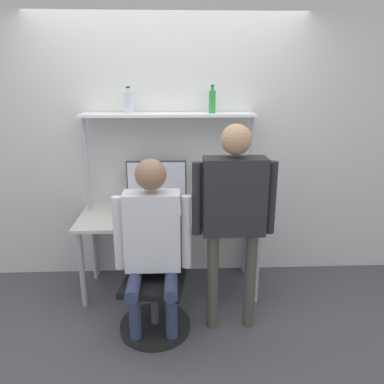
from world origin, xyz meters
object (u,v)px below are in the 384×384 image
Objects in this scene: cell_phone at (182,222)px; monitor at (157,181)px; bottle_clear at (129,102)px; person_seated at (152,235)px; bottle_green at (212,101)px; person_standing at (234,204)px; laptop at (147,212)px; office_chair at (156,296)px.

monitor is at bearing 120.44° from cell_phone.
bottle_clear is at bearing -177.57° from monitor.
person_seated is 5.70× the size of bottle_green.
monitor reaches higher than cell_phone.
bottle_green is at bearing -1.07° from monitor.
bottle_green is 1.06× the size of bottle_clear.
bottle_clear is at bearing 180.00° from bottle_green.
cell_phone is 0.09× the size of person_standing.
person_standing is at bearing -47.46° from cell_phone.
bottle_clear is (-0.15, 0.29, 0.93)m from laptop.
bottle_clear reaches higher than person_seated.
cell_phone is 1.15m from bottle_clear.
monitor is 0.40× the size of person_seated.
laptop reaches higher than office_chair.
monitor reaches higher than office_chair.
office_chair is (-0.22, -0.40, -0.47)m from cell_phone.
bottle_green is at bearing -0.00° from bottle_clear.
person_seated is 1.25m from bottle_clear.
person_seated reaches higher than laptop.
person_seated is 0.85× the size of person_standing.
cell_phone is at bearing -16.79° from laptop.
cell_phone is 0.17× the size of office_chair.
person_seated is at bearing -81.91° from laptop.
cell_phone is at bearing -126.84° from bottle_green.
person_standing reaches higher than laptop.
bottle_clear reaches higher than cell_phone.
bottle_green is at bearing 96.95° from person_standing.
person_standing is (0.61, 0.03, 0.23)m from person_seated.
bottle_green reaches higher than cell_phone.
person_standing reaches higher than monitor.
monitor is 1.08m from office_chair.
bottle_green is (-0.10, 0.80, 0.69)m from person_standing.
person_standing is 7.08× the size of bottle_clear.
laptop is at bearing 163.21° from cell_phone.
monitor is at bearing 90.72° from office_chair.
laptop is at bearing -62.17° from bottle_clear.
cell_phone is 0.66m from office_chair.
person_standing is at bearing 2.83° from person_seated.
person_seated is at bearing -121.69° from bottle_green.
laptop is at bearing 143.42° from person_standing.
office_chair is at bearing -122.75° from bottle_green.
monitor is at bearing 127.16° from person_standing.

